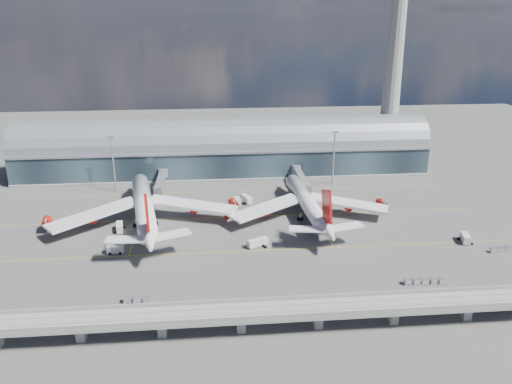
{
  "coord_description": "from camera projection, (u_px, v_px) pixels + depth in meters",
  "views": [
    {
      "loc": [
        -6.09,
        -162.58,
        77.88
      ],
      "look_at": [
        9.75,
        10.0,
        14.0
      ],
      "focal_mm": 35.0,
      "sensor_mm": 36.0,
      "label": 1
    }
  ],
  "objects": [
    {
      "name": "service_truck_2",
      "position": [
        258.0,
        242.0,
        173.32
      ],
      "size": [
        7.8,
        5.39,
        2.77
      ],
      "rotation": [
        0.0,
        0.0,
        2.04
      ],
      "color": "beige",
      "rests_on": "ground"
    },
    {
      "name": "jet_bridge_left",
      "position": [
        161.0,
        180.0,
        224.69
      ],
      "size": [
        4.4,
        28.0,
        7.25
      ],
      "color": "gray",
      "rests_on": "ground"
    },
    {
      "name": "service_truck_1",
      "position": [
        115.0,
        249.0,
        168.4
      ],
      "size": [
        5.37,
        2.72,
        3.1
      ],
      "rotation": [
        0.0,
        0.0,
        1.56
      ],
      "color": "beige",
      "rests_on": "ground"
    },
    {
      "name": "control_tower",
      "position": [
        394.0,
        65.0,
        246.34
      ],
      "size": [
        19.0,
        19.0,
        103.0
      ],
      "color": "gray",
      "rests_on": "ground"
    },
    {
      "name": "floodlight_mast_left",
      "position": [
        113.0,
        162.0,
        221.75
      ],
      "size": [
        3.0,
        0.7,
        25.7
      ],
      "color": "gray",
      "rests_on": "ground"
    },
    {
      "name": "service_truck_0",
      "position": [
        120.0,
        227.0,
        185.42
      ],
      "size": [
        3.27,
        7.0,
        2.79
      ],
      "rotation": [
        0.0,
        0.0,
        0.16
      ],
      "color": "beige",
      "rests_on": "ground"
    },
    {
      "name": "airliner_left",
      "position": [
        144.0,
        208.0,
        189.38
      ],
      "size": [
        73.83,
        77.7,
        23.74
      ],
      "rotation": [
        0.0,
        0.0,
        0.17
      ],
      "color": "white",
      "rests_on": "ground"
    },
    {
      "name": "cargo_train_1",
      "position": [
        425.0,
        281.0,
        149.72
      ],
      "size": [
        12.84,
        2.43,
        1.69
      ],
      "rotation": [
        0.0,
        0.0,
        1.64
      ],
      "color": "gray",
      "rests_on": "ground"
    },
    {
      "name": "taxi_lines",
      "position": [
        229.0,
        215.0,
        200.01
      ],
      "size": [
        200.0,
        80.12,
        0.01
      ],
      "color": "gold",
      "rests_on": "ground"
    },
    {
      "name": "airliner_right",
      "position": [
        307.0,
        204.0,
        195.63
      ],
      "size": [
        66.29,
        69.29,
        21.98
      ],
      "rotation": [
        0.0,
        0.0,
        0.06
      ],
      "color": "white",
      "rests_on": "ground"
    },
    {
      "name": "floodlight_mast_right",
      "position": [
        334.0,
        156.0,
        230.32
      ],
      "size": [
        3.0,
        0.7,
        25.7
      ],
      "color": "gray",
      "rests_on": "ground"
    },
    {
      "name": "cargo_train_2",
      "position": [
        500.0,
        250.0,
        169.46
      ],
      "size": [
        7.64,
        2.05,
        1.69
      ],
      "rotation": [
        0.0,
        0.0,
        1.51
      ],
      "color": "gray",
      "rests_on": "ground"
    },
    {
      "name": "terminal",
      "position": [
        224.0,
        151.0,
        248.31
      ],
      "size": [
        200.0,
        30.0,
        28.0
      ],
      "color": "#1C262F",
      "rests_on": "ground"
    },
    {
      "name": "service_truck_5",
      "position": [
        246.0,
        199.0,
        212.2
      ],
      "size": [
        5.01,
        6.92,
        3.13
      ],
      "rotation": [
        0.0,
        0.0,
        0.44
      ],
      "color": "beige",
      "rests_on": "ground"
    },
    {
      "name": "cargo_train_0",
      "position": [
        137.0,
        299.0,
        140.36
      ],
      "size": [
        8.12,
        2.42,
        1.79
      ],
      "rotation": [
        0.0,
        0.0,
        1.66
      ],
      "color": "gray",
      "rests_on": "ground"
    },
    {
      "name": "jet_bridge_right",
      "position": [
        301.0,
        177.0,
        228.31
      ],
      "size": [
        4.4,
        32.0,
        7.25
      ],
      "color": "gray",
      "rests_on": "ground"
    },
    {
      "name": "service_truck_3",
      "position": [
        465.0,
        238.0,
        176.23
      ],
      "size": [
        3.85,
        6.69,
        3.04
      ],
      "rotation": [
        0.0,
        0.0,
        -0.24
      ],
      "color": "beige",
      "rests_on": "ground"
    },
    {
      "name": "service_truck_4",
      "position": [
        238.0,
        201.0,
        210.3
      ],
      "size": [
        3.1,
        5.23,
        2.86
      ],
      "rotation": [
        0.0,
        0.0,
        0.17
      ],
      "color": "beige",
      "rests_on": "ground"
    },
    {
      "name": "guideway",
      "position": [
        241.0,
        314.0,
        126.14
      ],
      "size": [
        220.0,
        8.5,
        7.2
      ],
      "color": "gray",
      "rests_on": "ground"
    },
    {
      "name": "ground",
      "position": [
        232.0,
        239.0,
        179.36
      ],
      "size": [
        500.0,
        500.0,
        0.0
      ],
      "primitive_type": "plane",
      "color": "#474744",
      "rests_on": "ground"
    }
  ]
}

